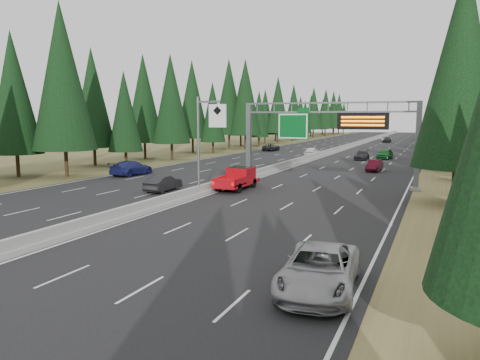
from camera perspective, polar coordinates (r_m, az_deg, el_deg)
name	(u,v)px	position (r m, az deg, el deg)	size (l,w,h in m)	color
road	(336,152)	(90.45, 11.67, 3.38)	(32.00, 260.00, 0.08)	black
shoulder_right	(438,155)	(88.65, 23.02, 2.85)	(3.60, 260.00, 0.06)	olive
shoulder_left	(249,149)	(95.59, 1.14, 3.75)	(3.60, 260.00, 0.06)	#4B4B23
median_barrier	(336,150)	(90.42, 11.67, 3.62)	(0.70, 260.00, 0.85)	gray
sign_gantry	(334,130)	(44.25, 11.42, 5.95)	(16.75, 0.98, 7.80)	slate
hov_sign_pole	(204,139)	(37.67, -4.36, 4.99)	(2.80, 0.50, 8.00)	slate
tree_row_right	(468,102)	(88.78, 26.06, 8.59)	(12.09, 244.54, 18.74)	black
tree_row_left	(210,102)	(88.62, -3.66, 9.44)	(12.14, 243.79, 18.87)	black
silver_minivan	(319,269)	(17.74, 9.63, -10.68)	(2.67, 5.79, 1.61)	#9A999E
red_pickup	(239,177)	(41.99, -0.12, 0.37)	(2.11, 5.90, 1.92)	black
car_ahead_green	(385,154)	(76.23, 17.26, 3.09)	(1.93, 4.80, 1.63)	#155B21
car_ahead_dkred	(375,166)	(58.17, 16.08, 1.70)	(1.43, 4.09, 1.35)	#4D0B19
car_ahead_dkgrey	(362,155)	(73.76, 14.62, 2.94)	(1.90, 4.67, 1.36)	black
car_ahead_white	(386,139)	(134.94, 17.34, 4.84)	(2.31, 5.01, 1.39)	white
car_ahead_far	(387,140)	(127.79, 17.49, 4.73)	(1.78, 4.43, 1.51)	black
car_onc_near	(163,183)	(41.17, -9.35, -0.38)	(1.49, 4.27, 1.41)	black
car_onc_blue	(131,168)	(53.41, -13.10, 1.45)	(2.27, 5.58, 1.62)	navy
car_onc_white	(312,152)	(78.73, 8.80, 3.44)	(1.83, 4.55, 1.55)	silver
car_onc_far	(271,147)	(91.14, 3.83, 4.02)	(2.34, 5.07, 1.41)	black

